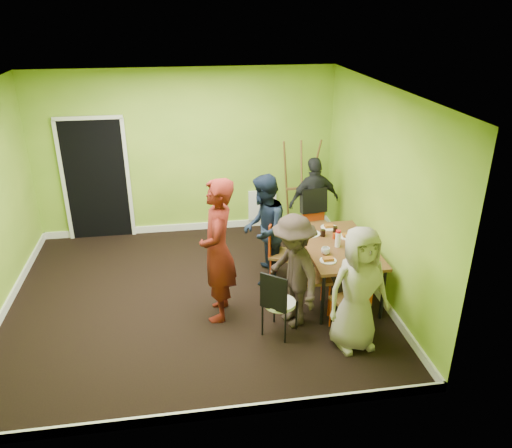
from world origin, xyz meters
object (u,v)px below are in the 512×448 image
Objects in this scene: blue_bottle at (359,248)px; orange_bottle at (334,236)px; chair_left_near at (306,270)px; chair_back_end at (314,207)px; person_left_far at (264,230)px; easel at (299,187)px; thermos at (338,240)px; person_left_near at (293,271)px; chair_front_end at (354,298)px; person_standing at (218,251)px; dining_table at (338,248)px; chair_bentwood at (278,301)px; person_front_end at (358,289)px; person_back_end at (314,202)px; chair_left_far at (279,248)px.

blue_bottle is 2.75× the size of orange_bottle.
chair_back_end is at bearing 164.09° from chair_left_near.
blue_bottle is at bearing 85.36° from chair_back_end.
person_left_far is (-0.97, -0.89, 0.07)m from chair_back_end.
person_left_far is at bearing -119.36° from easel.
thermos is (-0.08, -1.47, 0.13)m from chair_back_end.
person_left_near reaches higher than blue_bottle.
person_left_far is at bearing 140.47° from blue_bottle.
person_standing is (-1.56, 0.65, 0.42)m from chair_front_end.
person_left_far reaches higher than chair_back_end.
dining_table is 1.30m from chair_bentwood.
person_left_far reaches higher than person_front_end.
chair_bentwood is 0.47× the size of person_standing.
person_standing reaches higher than dining_table.
thermos is (0.00, -2.17, 0.03)m from easel.
dining_table is at bearing -88.09° from orange_bottle.
chair_bentwood is 0.41m from person_left_near.
person_back_end is (0.11, 1.63, -0.11)m from thermos.
orange_bottle is at bearing 94.10° from chair_left_far.
person_back_end is at bearing 145.55° from person_standing.
chair_bentwood is 1.28m from thermos.
chair_bentwood is at bearing 12.39° from chair_left_far.
chair_front_end is 0.61× the size of person_back_end.
person_back_end reaches higher than chair_bentwood.
chair_left_far is 1.39m from person_back_end.
chair_front_end is 0.59× the size of person_front_end.
chair_back_end is 12.61× the size of orange_bottle.
chair_back_end is at bearing 139.70° from person_left_near.
chair_back_end reaches higher than chair_bentwood.
person_back_end is 2.73m from person_front_end.
easel is 1.82m from person_left_far.
chair_bentwood is 1.29m from blue_bottle.
thermos is 0.25m from orange_bottle.
thermos is at bearing 78.94° from chair_back_end.
person_standing is (-1.64, -0.47, 0.14)m from orange_bottle.
chair_bentwood is (-0.91, 0.11, -0.02)m from chair_front_end.
person_standing is at bearing 177.43° from blue_bottle.
person_left_far is 1.08× the size of person_left_near.
person_left_far reaches higher than chair_bentwood.
dining_table is 1.47× the size of chair_back_end.
chair_back_end is 1.32m from person_left_far.
chair_bentwood is at bearing -157.87° from blue_bottle.
person_front_end is (0.86, -0.32, 0.27)m from chair_bentwood.
dining_table is 1.68m from person_standing.
thermos is 0.14× the size of person_back_end.
thermos reaches higher than chair_bentwood.
chair_left_far is at bearing 159.28° from person_left_near.
chair_left_near is at bearing -101.18° from easel.
orange_bottle is 1.39m from person_back_end.
chair_front_end is 0.95m from thermos.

